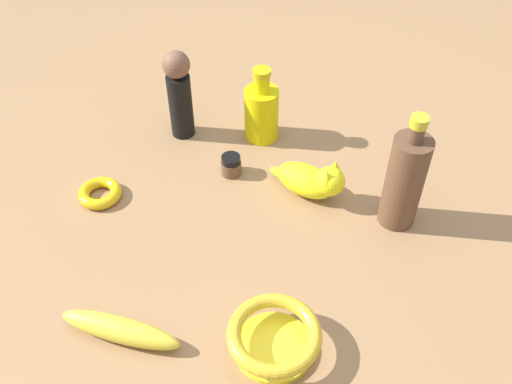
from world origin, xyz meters
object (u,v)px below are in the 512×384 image
bottle_short (262,111)px  bowl (274,338)px  nail_polish_jar (231,165)px  bottle_tall (405,180)px  cat_figurine (312,180)px  banana (120,330)px  person_figure_adult (179,93)px  bangle (100,193)px

bottle_short → bowl: bearing=-11.3°
bowl → nail_polish_jar: bearing=177.9°
bottle_tall → cat_figurine: 0.17m
banana → person_figure_adult: size_ratio=0.99×
person_figure_adult → cat_figurine: (0.24, 0.21, -0.07)m
bottle_short → person_figure_adult: person_figure_adult is taller
bowl → cat_figurine: cat_figurine is taller
person_figure_adult → bottle_tall: (0.34, 0.34, -0.01)m
bottle_tall → bowl: bearing=-53.6°
bottle_short → nail_polish_jar: bearing=-40.4°
bangle → bottle_tall: bottle_tall is taller
nail_polish_jar → cat_figurine: 0.17m
banana → cat_figurine: 0.44m
person_figure_adult → banana: bearing=-18.9°
banana → bottle_tall: size_ratio=0.83×
bottle_short → bowl: bottle_short is taller
nail_polish_jar → cat_figurine: bearing=55.9°
banana → bottle_tall: 0.53m
bowl → banana: bearing=-108.2°
bowl → bangle: bearing=-148.1°
bangle → bowl: bearing=31.9°
banana → bangle: banana is taller
nail_polish_jar → bangle: (0.01, -0.26, -0.01)m
banana → cat_figurine: bearing=61.2°
bowl → banana: size_ratio=0.73×
bangle → banana: bearing=3.6°
bottle_short → bangle: bottle_short is taller
person_figure_adult → bottle_tall: bottle_tall is taller
person_figure_adult → bowl: bearing=6.3°
bottle_short → person_figure_adult: size_ratio=0.83×
bottle_short → nail_polish_jar: (0.10, -0.08, -0.04)m
bowl → bangle: size_ratio=1.72×
bottle_short → bangle: bearing=-72.0°
nail_polish_jar → cat_figurine: size_ratio=0.32×
nail_polish_jar → bottle_tall: bearing=54.8°
person_figure_adult → bangle: bearing=-48.9°
bangle → cat_figurine: cat_figurine is taller
bottle_short → person_figure_adult: (-0.05, -0.16, 0.04)m
nail_polish_jar → banana: (0.32, -0.24, -0.00)m
bottle_short → nail_polish_jar: size_ratio=3.91×
banana → person_figure_adult: person_figure_adult is taller
person_figure_adult → cat_figurine: bearing=41.5°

